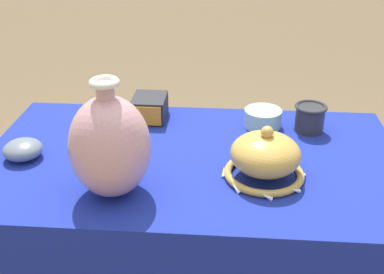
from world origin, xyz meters
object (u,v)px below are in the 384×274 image
at_px(vase_tall_bulbous, 110,146).
at_px(pot_squat_celadon, 263,118).
at_px(cup_wide_charcoal, 310,117).
at_px(mosaic_tile_box, 150,108).
at_px(bowl_shallow_slate, 23,149).
at_px(vase_dome_bell, 265,158).

bearing_deg(vase_tall_bulbous, pot_squat_celadon, 46.28).
height_order(cup_wide_charcoal, pot_squat_celadon, cup_wide_charcoal).
bearing_deg(mosaic_tile_box, bowl_shallow_slate, -137.23).
height_order(vase_dome_bell, bowl_shallow_slate, vase_dome_bell).
height_order(vase_dome_bell, pot_squat_celadon, vase_dome_bell).
distance_m(vase_tall_bulbous, bowl_shallow_slate, 0.38).
bearing_deg(vase_dome_bell, mosaic_tile_box, 136.73).
bearing_deg(vase_dome_bell, cup_wide_charcoal, 61.49).
bearing_deg(pot_squat_celadon, vase_tall_bulbous, -133.72).
bearing_deg(cup_wide_charcoal, vase_tall_bulbous, -144.09).
xyz_separation_m(mosaic_tile_box, pot_squat_celadon, (0.40, -0.03, -0.01)).
bearing_deg(pot_squat_celadon, cup_wide_charcoal, -8.76).
relative_size(bowl_shallow_slate, cup_wide_charcoal, 1.08).
xyz_separation_m(vase_dome_bell, mosaic_tile_box, (-0.39, 0.37, -0.02)).
height_order(mosaic_tile_box, cup_wide_charcoal, cup_wide_charcoal).
distance_m(vase_tall_bulbous, cup_wide_charcoal, 0.73).
bearing_deg(cup_wide_charcoal, pot_squat_celadon, 171.24).
distance_m(vase_dome_bell, mosaic_tile_box, 0.54).
relative_size(bowl_shallow_slate, pot_squat_celadon, 0.92).
xyz_separation_m(vase_tall_bulbous, mosaic_tile_box, (0.03, 0.48, -0.10)).
relative_size(vase_tall_bulbous, pot_squat_celadon, 2.54).
distance_m(bowl_shallow_slate, pot_squat_celadon, 0.80).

